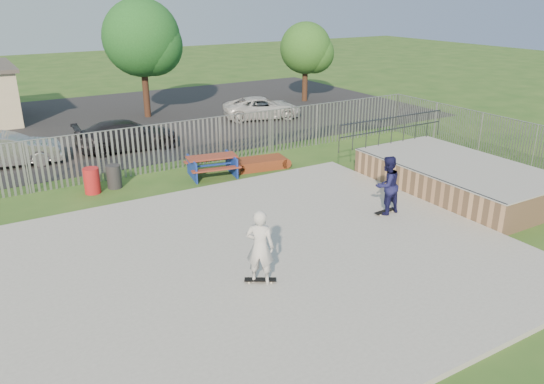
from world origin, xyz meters
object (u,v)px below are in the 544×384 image
car_dark (127,135)px  tree_mid (141,38)px  funbox (260,163)px  tree_right (306,48)px  trash_bin_grey (114,177)px  skater_white (260,247)px  picnic_table (212,166)px  car_white (262,108)px  trash_bin_red (92,181)px  car_silver (7,150)px  skater_navy (387,185)px

car_dark → tree_mid: size_ratio=0.70×
funbox → tree_mid: 12.83m
funbox → tree_right: 15.48m
trash_bin_grey → skater_white: 9.29m
picnic_table → car_white: size_ratio=0.49×
picnic_table → car_dark: (-1.80, 5.52, 0.29)m
picnic_table → tree_mid: tree_mid is taller
tree_right → skater_white: bearing=-126.9°
trash_bin_red → skater_white: bearing=-77.6°
car_dark → car_white: size_ratio=1.05×
car_dark → funbox: bearing=-141.0°
funbox → tree_mid: bearing=102.6°
skater_white → trash_bin_red: bearing=-36.3°
tree_mid → tree_right: 10.93m
car_silver → tree_right: 20.09m
tree_mid → car_white: bearing=-35.0°
picnic_table → tree_mid: (1.31, 11.91, 4.14)m
tree_mid → skater_navy: tree_mid is taller
tree_mid → skater_white: (-3.98, -20.47, -3.44)m
car_white → skater_white: (-9.62, -16.53, 0.48)m
funbox → trash_bin_grey: 5.98m
tree_right → skater_white: 24.81m
funbox → trash_bin_red: (-6.79, 0.62, 0.27)m
skater_navy → tree_right: bearing=-121.0°
funbox → car_dark: bearing=133.5°
car_silver → tree_mid: (8.25, 6.30, 3.83)m
tree_mid → tree_right: bearing=-3.8°
funbox → car_white: car_white is taller
car_dark → skater_white: 14.11m
tree_right → picnic_table: bearing=-137.4°
skater_white → trash_bin_grey: bearing=-41.7°
funbox → car_silver: car_silver is taller
trash_bin_red → funbox: bearing=-5.2°
funbox → car_dark: car_dark is taller
car_white → trash_bin_red: bearing=139.7°
picnic_table → funbox: size_ratio=1.00×
tree_mid → skater_white: tree_mid is taller
picnic_table → skater_white: bearing=-97.8°
trash_bin_grey → tree_mid: tree_mid is taller
trash_bin_grey → car_silver: bearing=122.3°
car_silver → car_white: (13.89, 2.35, -0.09)m
tree_right → skater_navy: (-9.08, -18.00, -2.39)m
car_white → skater_white: size_ratio=2.31×
funbox → skater_white: (-4.80, -8.43, 0.92)m
tree_right → trash_bin_red: bearing=-147.5°
car_dark → tree_mid: tree_mid is taller
trash_bin_red → tree_right: bearing=32.5°
car_white → tree_mid: (-5.64, 3.94, 3.92)m
skater_navy → skater_white: size_ratio=1.00×
car_dark → trash_bin_grey: bearing=161.9°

